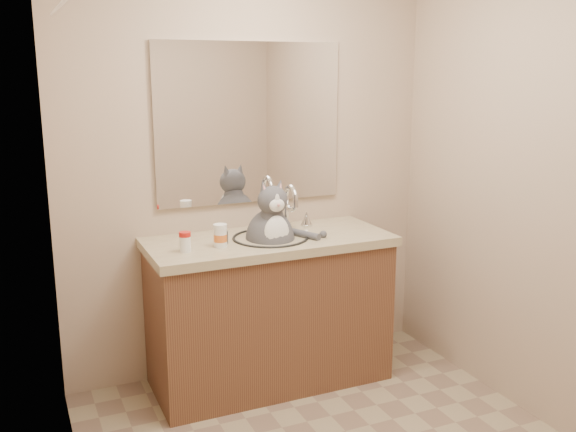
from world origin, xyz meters
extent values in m
cube|color=tan|center=(0.00, 1.25, 1.20)|extent=(2.20, 0.01, 2.40)
cube|color=tan|center=(-1.10, 0.00, 1.20)|extent=(0.01, 2.50, 2.40)
cube|color=tan|center=(1.10, 0.00, 1.20)|extent=(0.01, 2.50, 2.40)
cube|color=brown|center=(0.00, 0.96, 0.40)|extent=(1.30, 0.55, 0.80)
cube|color=tan|center=(0.00, 0.96, 0.83)|extent=(1.34, 0.59, 0.05)
torus|color=black|center=(0.00, 0.94, 0.85)|extent=(0.42, 0.42, 0.02)
ellipsoid|color=white|center=(0.00, 0.94, 0.78)|extent=(0.40, 0.40, 0.15)
cylinder|color=silver|center=(0.17, 1.11, 0.95)|extent=(0.03, 0.03, 0.18)
torus|color=silver|center=(0.17, 1.05, 1.04)|extent=(0.03, 0.16, 0.16)
cone|color=silver|center=(0.30, 1.11, 0.90)|extent=(0.06, 0.06, 0.08)
cube|color=white|center=(0.00, 1.24, 1.45)|extent=(1.10, 0.02, 0.90)
cube|color=#BBB08D|center=(-1.05, 0.10, 1.00)|extent=(0.01, 1.20, 1.90)
ellipsoid|color=#4E4E53|center=(0.00, 0.94, 0.83)|extent=(0.28, 0.30, 0.36)
ellipsoid|color=white|center=(0.00, 0.85, 0.88)|extent=(0.15, 0.09, 0.23)
ellipsoid|color=#4E4E53|center=(0.00, 0.90, 1.07)|extent=(0.17, 0.15, 0.16)
ellipsoid|color=white|center=(0.00, 0.84, 1.05)|extent=(0.09, 0.04, 0.07)
sphere|color=#D88C8C|center=(-0.01, 0.81, 1.06)|extent=(0.02, 0.02, 0.02)
cone|color=#4E4E53|center=(-0.05, 0.92, 1.14)|extent=(0.07, 0.06, 0.08)
cone|color=#4E4E53|center=(0.04, 0.91, 1.14)|extent=(0.07, 0.06, 0.08)
cylinder|color=#4E4E53|center=(0.17, 0.90, 0.87)|extent=(0.13, 0.24, 0.04)
cylinder|color=white|center=(-0.49, 0.87, 0.89)|extent=(0.06, 0.06, 0.08)
cylinder|color=red|center=(-0.49, 0.87, 0.94)|extent=(0.07, 0.07, 0.02)
cylinder|color=white|center=(-0.30, 0.89, 0.90)|extent=(0.07, 0.07, 0.10)
cylinder|color=orange|center=(-0.30, 0.89, 0.90)|extent=(0.08, 0.08, 0.04)
cylinder|color=white|center=(-0.30, 0.89, 0.96)|extent=(0.08, 0.08, 0.02)
cylinder|color=slate|center=(-0.26, 0.95, 0.88)|extent=(0.05, 0.05, 0.07)
camera|label=1|loc=(-1.28, -2.18, 1.75)|focal=40.00mm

